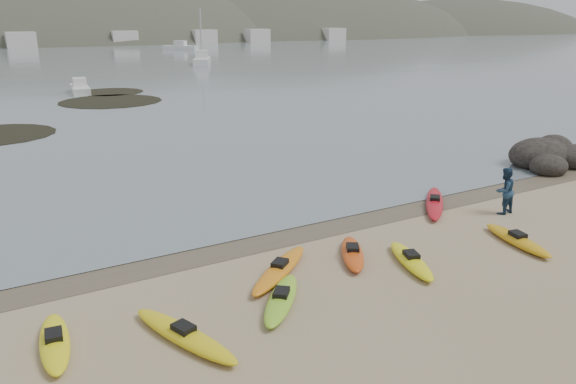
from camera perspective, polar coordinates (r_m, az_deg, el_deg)
ground at (r=21.22m, az=0.00°, el=-3.87°), size 600.00×600.00×0.00m
wet_sand at (r=20.98m, az=0.42°, el=-4.11°), size 60.00×60.00×0.00m
kayaks at (r=18.06m, az=5.26°, el=-7.31°), size 17.98×8.22×0.34m
person_east at (r=24.31m, az=21.14°, el=0.11°), size 0.96×0.76×1.92m
rock_cluster at (r=33.61m, az=25.04°, el=2.93°), size 5.31×3.91×1.81m
kelp_mats at (r=53.75m, az=-20.08°, el=8.15°), size 19.70×26.32×0.04m
moored_boats at (r=100.86m, az=-24.47°, el=11.85°), size 78.38×77.97×1.38m
far_hills at (r=218.00m, az=-17.52°, el=10.38°), size 550.00×135.00×80.00m
far_town at (r=162.93m, az=-25.62°, el=13.75°), size 199.00×5.00×4.00m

